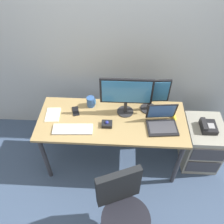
{
  "coord_description": "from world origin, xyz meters",
  "views": [
    {
      "loc": [
        0.09,
        -1.73,
        2.63
      ],
      "look_at": [
        0.0,
        0.0,
        0.88
      ],
      "focal_mm": 37.88,
      "sensor_mm": 36.0,
      "label": 1
    }
  ],
  "objects_px": {
    "monitor_main": "(126,93)",
    "cell_phone": "(76,111)",
    "office_chair": "(123,216)",
    "paper_notepad": "(53,115)",
    "trackball_mouse": "(107,124)",
    "keyboard": "(73,129)",
    "banana": "(173,114)",
    "file_cabinet": "(200,143)",
    "desk_phone": "(208,127)",
    "laptop": "(162,122)",
    "coffee_mug": "(91,102)",
    "monitor_side": "(151,94)"
  },
  "relations": [
    {
      "from": "monitor_side",
      "to": "paper_notepad",
      "type": "distance_m",
      "value": 1.09
    },
    {
      "from": "monitor_main",
      "to": "coffee_mug",
      "type": "distance_m",
      "value": 0.45
    },
    {
      "from": "banana",
      "to": "file_cabinet",
      "type": "bearing_deg",
      "value": -0.75
    },
    {
      "from": "desk_phone",
      "to": "paper_notepad",
      "type": "bearing_deg",
      "value": -178.5
    },
    {
      "from": "cell_phone",
      "to": "desk_phone",
      "type": "bearing_deg",
      "value": -18.04
    },
    {
      "from": "monitor_side",
      "to": "coffee_mug",
      "type": "xyz_separation_m",
      "value": [
        -0.65,
        0.02,
        -0.17
      ]
    },
    {
      "from": "monitor_main",
      "to": "cell_phone",
      "type": "relative_size",
      "value": 3.85
    },
    {
      "from": "banana",
      "to": "cell_phone",
      "type": "bearing_deg",
      "value": 179.82
    },
    {
      "from": "laptop",
      "to": "monitor_side",
      "type": "bearing_deg",
      "value": 117.18
    },
    {
      "from": "monitor_main",
      "to": "trackball_mouse",
      "type": "xyz_separation_m",
      "value": [
        -0.19,
        -0.21,
        -0.25
      ]
    },
    {
      "from": "trackball_mouse",
      "to": "keyboard",
      "type": "bearing_deg",
      "value": -166.68
    },
    {
      "from": "office_chair",
      "to": "paper_notepad",
      "type": "relative_size",
      "value": 4.48
    },
    {
      "from": "desk_phone",
      "to": "keyboard",
      "type": "bearing_deg",
      "value": -170.54
    },
    {
      "from": "keyboard",
      "to": "coffee_mug",
      "type": "height_order",
      "value": "coffee_mug"
    },
    {
      "from": "keyboard",
      "to": "laptop",
      "type": "xyz_separation_m",
      "value": [
        0.92,
        0.12,
        0.04
      ]
    },
    {
      "from": "paper_notepad",
      "to": "cell_phone",
      "type": "bearing_deg",
      "value": 16.38
    },
    {
      "from": "keyboard",
      "to": "cell_phone",
      "type": "bearing_deg",
      "value": 93.18
    },
    {
      "from": "office_chair",
      "to": "monitor_main",
      "type": "height_order",
      "value": "monitor_main"
    },
    {
      "from": "monitor_main",
      "to": "laptop",
      "type": "xyz_separation_m",
      "value": [
        0.38,
        -0.18,
        -0.22
      ]
    },
    {
      "from": "paper_notepad",
      "to": "cell_phone",
      "type": "relative_size",
      "value": 1.46
    },
    {
      "from": "paper_notepad",
      "to": "monitor_side",
      "type": "bearing_deg",
      "value": 8.29
    },
    {
      "from": "monitor_side",
      "to": "desk_phone",
      "type": "bearing_deg",
      "value": -9.09
    },
    {
      "from": "laptop",
      "to": "coffee_mug",
      "type": "bearing_deg",
      "value": 161.37
    },
    {
      "from": "file_cabinet",
      "to": "desk_phone",
      "type": "xyz_separation_m",
      "value": [
        -0.01,
        -0.02,
        0.33
      ]
    },
    {
      "from": "desk_phone",
      "to": "coffee_mug",
      "type": "xyz_separation_m",
      "value": [
        -1.33,
        0.13,
        0.19
      ]
    },
    {
      "from": "file_cabinet",
      "to": "desk_phone",
      "type": "distance_m",
      "value": 0.33
    },
    {
      "from": "monitor_main",
      "to": "cell_phone",
      "type": "height_order",
      "value": "monitor_main"
    },
    {
      "from": "office_chair",
      "to": "laptop",
      "type": "height_order",
      "value": "laptop"
    },
    {
      "from": "monitor_main",
      "to": "laptop",
      "type": "distance_m",
      "value": 0.47
    },
    {
      "from": "desk_phone",
      "to": "cell_phone",
      "type": "bearing_deg",
      "value": 179.02
    },
    {
      "from": "file_cabinet",
      "to": "coffee_mug",
      "type": "xyz_separation_m",
      "value": [
        -1.33,
        0.11,
        0.52
      ]
    },
    {
      "from": "file_cabinet",
      "to": "trackball_mouse",
      "type": "height_order",
      "value": "trackball_mouse"
    },
    {
      "from": "desk_phone",
      "to": "office_chair",
      "type": "distance_m",
      "value": 1.35
    },
    {
      "from": "keyboard",
      "to": "trackball_mouse",
      "type": "bearing_deg",
      "value": 13.32
    },
    {
      "from": "office_chair",
      "to": "monitor_main",
      "type": "distance_m",
      "value": 1.17
    },
    {
      "from": "coffee_mug",
      "to": "monitor_side",
      "type": "bearing_deg",
      "value": -1.95
    },
    {
      "from": "keyboard",
      "to": "cell_phone",
      "type": "height_order",
      "value": "keyboard"
    },
    {
      "from": "trackball_mouse",
      "to": "banana",
      "type": "relative_size",
      "value": 0.58
    },
    {
      "from": "office_chair",
      "to": "trackball_mouse",
      "type": "relative_size",
      "value": 8.46
    },
    {
      "from": "desk_phone",
      "to": "keyboard",
      "type": "xyz_separation_m",
      "value": [
        -1.47,
        -0.25,
        0.15
      ]
    },
    {
      "from": "laptop",
      "to": "coffee_mug",
      "type": "xyz_separation_m",
      "value": [
        -0.77,
        0.26,
        0.0
      ]
    },
    {
      "from": "office_chair",
      "to": "banana",
      "type": "height_order",
      "value": "office_chair"
    },
    {
      "from": "file_cabinet",
      "to": "monitor_main",
      "type": "relative_size",
      "value": 1.08
    },
    {
      "from": "office_chair",
      "to": "cell_phone",
      "type": "bearing_deg",
      "value": 119.79
    },
    {
      "from": "monitor_main",
      "to": "cell_phone",
      "type": "distance_m",
      "value": 0.61
    },
    {
      "from": "monitor_side",
      "to": "laptop",
      "type": "bearing_deg",
      "value": -62.82
    },
    {
      "from": "keyboard",
      "to": "office_chair",
      "type": "bearing_deg",
      "value": -52.42
    },
    {
      "from": "office_chair",
      "to": "trackball_mouse",
      "type": "distance_m",
      "value": 0.89
    },
    {
      "from": "coffee_mug",
      "to": "banana",
      "type": "bearing_deg",
      "value": -6.79
    },
    {
      "from": "laptop",
      "to": "banana",
      "type": "bearing_deg",
      "value": 47.7
    }
  ]
}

